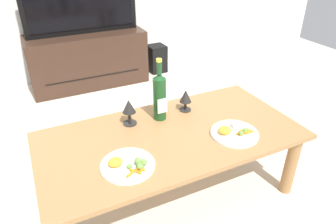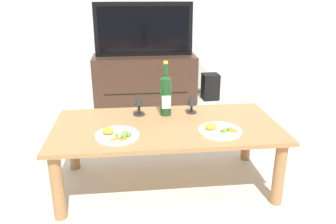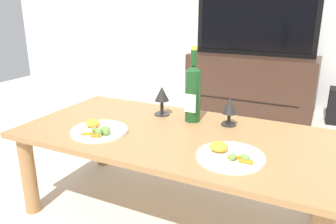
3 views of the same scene
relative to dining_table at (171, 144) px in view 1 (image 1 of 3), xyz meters
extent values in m
plane|color=beige|center=(0.00, 0.00, -0.36)|extent=(6.40, 6.40, 0.00)
cube|color=#9E7042|center=(0.00, 0.00, 0.05)|extent=(1.40, 0.70, 0.03)
cylinder|color=#9E7042|center=(0.63, -0.29, -0.16)|extent=(0.07, 0.07, 0.40)
cylinder|color=#9E7042|center=(-0.63, 0.29, -0.16)|extent=(0.07, 0.07, 0.40)
cylinder|color=#9E7042|center=(0.63, 0.29, -0.16)|extent=(0.07, 0.07, 0.40)
cube|color=#382319|center=(-0.05, 1.78, -0.10)|extent=(1.13, 0.44, 0.53)
cube|color=black|center=(-0.05, 1.56, -0.20)|extent=(0.91, 0.01, 0.01)
cube|color=black|center=(-0.05, 1.78, 0.45)|extent=(1.06, 0.04, 0.57)
cube|color=black|center=(-0.05, 1.76, 0.45)|extent=(0.97, 0.01, 0.48)
cube|color=black|center=(0.71, 1.78, -0.21)|extent=(0.19, 0.19, 0.30)
cylinder|color=#19471E|center=(0.01, 0.18, 0.19)|extent=(0.07, 0.07, 0.25)
cone|color=#19471E|center=(0.01, 0.18, 0.33)|extent=(0.07, 0.07, 0.03)
cylinder|color=#19471E|center=(0.01, 0.18, 0.37)|extent=(0.03, 0.03, 0.07)
cylinder|color=yellow|center=(0.01, 0.18, 0.42)|extent=(0.03, 0.03, 0.02)
cube|color=silver|center=(0.01, 0.14, 0.16)|extent=(0.06, 0.00, 0.09)
cylinder|color=black|center=(-0.16, 0.19, 0.07)|extent=(0.08, 0.08, 0.01)
cylinder|color=black|center=(-0.16, 0.19, 0.10)|extent=(0.02, 0.02, 0.07)
cone|color=black|center=(-0.16, 0.19, 0.18)|extent=(0.07, 0.07, 0.08)
cylinder|color=black|center=(0.19, 0.19, 0.07)|extent=(0.07, 0.07, 0.01)
cylinder|color=black|center=(0.19, 0.19, 0.10)|extent=(0.02, 0.02, 0.05)
cone|color=black|center=(0.19, 0.19, 0.16)|extent=(0.07, 0.07, 0.08)
cylinder|color=white|center=(-0.30, -0.15, 0.07)|extent=(0.25, 0.25, 0.01)
torus|color=white|center=(-0.30, -0.15, 0.08)|extent=(0.25, 0.25, 0.01)
ellipsoid|color=orange|center=(-0.35, -0.13, 0.09)|extent=(0.07, 0.06, 0.04)
cube|color=beige|center=(-0.26, -0.11, 0.09)|extent=(0.07, 0.06, 0.02)
cylinder|color=orange|center=(-0.31, -0.23, 0.08)|extent=(0.04, 0.03, 0.01)
cylinder|color=orange|center=(-0.29, -0.21, 0.08)|extent=(0.04, 0.04, 0.01)
cylinder|color=orange|center=(-0.26, -0.23, 0.08)|extent=(0.04, 0.04, 0.01)
cylinder|color=orange|center=(-0.26, -0.22, 0.08)|extent=(0.04, 0.04, 0.01)
sphere|color=olive|center=(-0.30, -0.18, 0.09)|extent=(0.02, 0.02, 0.02)
sphere|color=olive|center=(-0.26, -0.18, 0.09)|extent=(0.03, 0.03, 0.03)
sphere|color=olive|center=(-0.23, -0.19, 0.09)|extent=(0.03, 0.03, 0.03)
sphere|color=olive|center=(-0.26, -0.21, 0.09)|extent=(0.03, 0.03, 0.03)
sphere|color=olive|center=(-0.25, -0.16, 0.09)|extent=(0.03, 0.03, 0.03)
cylinder|color=white|center=(0.30, -0.15, 0.07)|extent=(0.26, 0.26, 0.01)
torus|color=white|center=(0.30, -0.15, 0.08)|extent=(0.25, 0.25, 0.01)
ellipsoid|color=orange|center=(0.25, -0.13, 0.10)|extent=(0.07, 0.06, 0.04)
cube|color=beige|center=(0.34, -0.11, 0.09)|extent=(0.06, 0.06, 0.02)
cylinder|color=orange|center=(0.37, -0.19, 0.08)|extent=(0.05, 0.01, 0.01)
cylinder|color=orange|center=(0.36, -0.18, 0.08)|extent=(0.05, 0.03, 0.01)
cylinder|color=orange|center=(0.32, -0.18, 0.08)|extent=(0.04, 0.05, 0.01)
cylinder|color=orange|center=(0.32, -0.17, 0.08)|extent=(0.05, 0.03, 0.01)
sphere|color=olive|center=(0.36, -0.18, 0.09)|extent=(0.02, 0.02, 0.02)
sphere|color=olive|center=(0.35, -0.17, 0.09)|extent=(0.02, 0.02, 0.02)
sphere|color=olive|center=(0.32, -0.19, 0.09)|extent=(0.03, 0.03, 0.03)
camera|label=1|loc=(-0.61, -1.22, 0.99)|focal=32.87mm
camera|label=2|loc=(-0.21, -1.94, 0.86)|focal=36.18mm
camera|label=3|loc=(0.59, -1.27, 0.62)|focal=35.71mm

